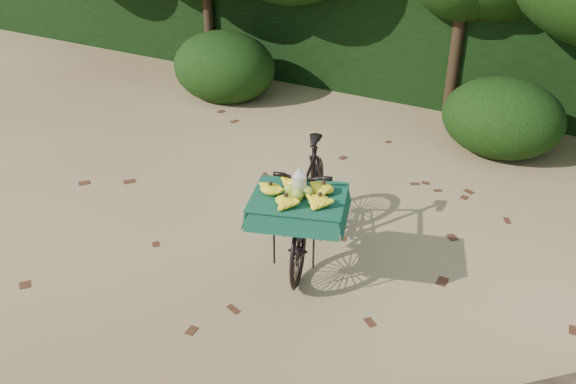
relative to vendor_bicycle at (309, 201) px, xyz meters
The scene contains 5 objects.
ground 1.15m from the vendor_bicycle, 109.87° to the right, with size 80.00×80.00×0.00m, color tan.
vendor_bicycle is the anchor object (origin of this frame).
hedge_backdrop 5.39m from the vendor_bicycle, 93.57° to the left, with size 26.00×1.80×1.80m, color black.
bush_clumps 3.38m from the vendor_bicycle, 87.21° to the left, with size 8.80×1.70×0.90m, color black, non-canonical shape.
leaf_litter 0.73m from the vendor_bicycle, 140.32° to the right, with size 7.00×7.30×0.01m, color #482413, non-canonical shape.
Camera 1 is at (2.71, -3.71, 3.61)m, focal length 38.00 mm.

